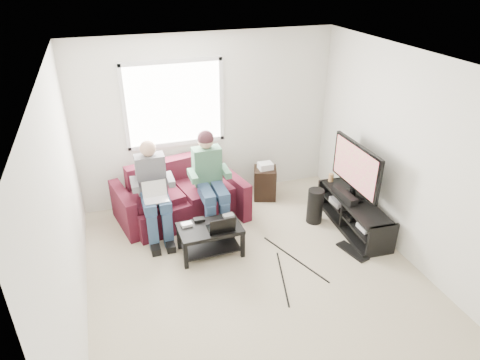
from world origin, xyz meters
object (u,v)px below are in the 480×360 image
object	(u,v)px
coffee_table	(210,234)
end_table	(265,182)
tv	(356,168)
sofa	(180,198)
tv_stand	(353,216)
subwoofer	(315,206)

from	to	relation	value
coffee_table	end_table	xyz separation A→B (m)	(1.22, 1.16, -0.02)
tv	end_table	world-z (taller)	tv
sofa	end_table	distance (m)	1.43
tv	end_table	xyz separation A→B (m)	(-0.88, 1.15, -0.65)
coffee_table	end_table	bearing A→B (deg)	43.43
sofa	tv_stand	size ratio (longest dim) A/B	1.38
sofa	subwoofer	xyz separation A→B (m)	(1.86, -0.77, -0.05)
end_table	tv_stand	bearing A→B (deg)	-54.71
sofa	subwoofer	distance (m)	2.01
sofa	tv_stand	bearing A→B (deg)	-25.60
end_table	coffee_table	bearing A→B (deg)	-136.57
coffee_table	tv_stand	bearing A→B (deg)	-2.42
subwoofer	end_table	bearing A→B (deg)	115.58
tv_stand	subwoofer	xyz separation A→B (m)	(-0.45, 0.34, 0.05)
subwoofer	end_table	world-z (taller)	end_table
subwoofer	sofa	bearing A→B (deg)	157.56
sofa	subwoofer	size ratio (longest dim) A/B	3.72
sofa	end_table	world-z (taller)	sofa
sofa	end_table	xyz separation A→B (m)	(1.42, 0.14, -0.04)
sofa	end_table	bearing A→B (deg)	5.71
sofa	tv	world-z (taller)	tv
coffee_table	tv	bearing A→B (deg)	0.29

